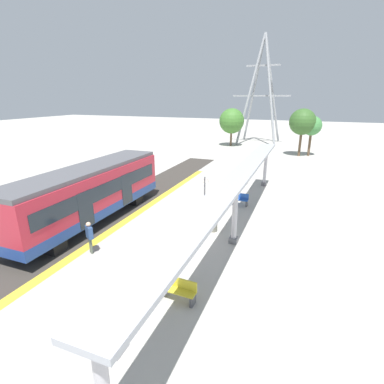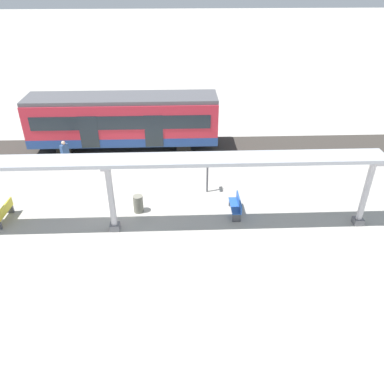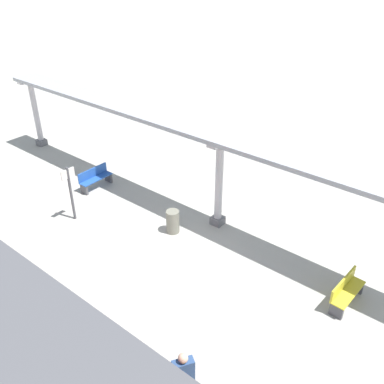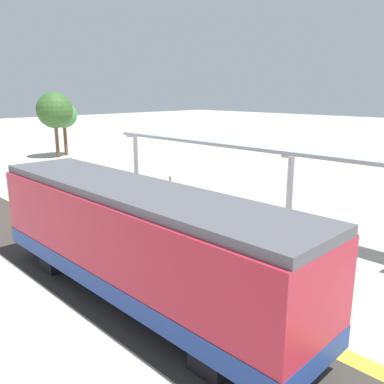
% 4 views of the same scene
% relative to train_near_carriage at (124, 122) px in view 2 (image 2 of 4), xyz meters
% --- Properties ---
extents(ground_plane, '(176.00, 176.00, 0.00)m').
position_rel_train_near_carriage_xyz_m(ground_plane, '(5.43, 0.50, -1.83)').
color(ground_plane, '#ACA89F').
extents(tactile_edge_strip, '(0.55, 28.16, 0.01)m').
position_rel_train_near_carriage_xyz_m(tactile_edge_strip, '(1.87, 0.50, -1.82)').
color(tactile_edge_strip, gold).
rests_on(tactile_edge_strip, ground).
extents(trackbed, '(3.20, 40.16, 0.01)m').
position_rel_train_near_carriage_xyz_m(trackbed, '(-0.01, 0.50, -1.82)').
color(trackbed, '#38332D').
rests_on(trackbed, ground).
extents(train_near_carriage, '(2.65, 11.71, 3.48)m').
position_rel_train_near_carriage_xyz_m(train_near_carriage, '(0.00, 0.00, 0.00)').
color(train_near_carriage, '#B52333').
rests_on(train_near_carriage, ground).
extents(canopy_pillar_second, '(1.10, 0.44, 3.43)m').
position_rel_train_near_carriage_xyz_m(canopy_pillar_second, '(8.82, 0.43, -0.09)').
color(canopy_pillar_second, slate).
rests_on(canopy_pillar_second, ground).
extents(canopy_pillar_third, '(1.10, 0.44, 3.43)m').
position_rel_train_near_carriage_xyz_m(canopy_pillar_third, '(8.82, 11.71, -0.09)').
color(canopy_pillar_third, slate).
rests_on(canopy_pillar_third, ground).
extents(canopy_beam, '(1.20, 22.76, 0.16)m').
position_rel_train_near_carriage_xyz_m(canopy_beam, '(8.82, 0.73, 1.68)').
color(canopy_beam, '#A8AAB2').
rests_on(canopy_beam, canopy_pillar_nearest).
extents(bench_near_end, '(1.52, 0.52, 0.86)m').
position_rel_train_near_carriage_xyz_m(bench_near_end, '(7.91, -4.84, -1.38)').
color(bench_near_end, gold).
rests_on(bench_near_end, ground).
extents(bench_mid_platform, '(1.50, 0.44, 0.86)m').
position_rel_train_near_carriage_xyz_m(bench_mid_platform, '(7.75, 6.14, -1.38)').
color(bench_mid_platform, '#2554AC').
rests_on(bench_mid_platform, ground).
extents(trash_bin, '(0.48, 0.48, 0.88)m').
position_rel_train_near_carriage_xyz_m(trash_bin, '(7.39, 1.40, -1.39)').
color(trash_bin, slate).
rests_on(trash_bin, ground).
extents(platform_info_sign, '(0.56, 0.10, 2.20)m').
position_rel_train_near_carriage_xyz_m(platform_info_sign, '(5.66, 4.88, -0.50)').
color(platform_info_sign, '#4C4C51').
rests_on(platform_info_sign, ground).
extents(passenger_waiting_near_edge, '(0.53, 0.44, 1.67)m').
position_rel_train_near_carriage_xyz_m(passenger_waiting_near_edge, '(2.50, -3.21, -0.78)').
color(passenger_waiting_near_edge, '#525C4F').
rests_on(passenger_waiting_near_edge, ground).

